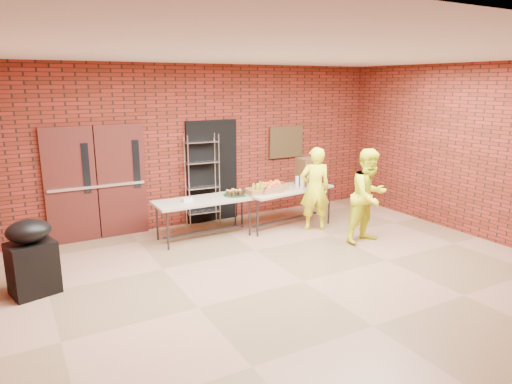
% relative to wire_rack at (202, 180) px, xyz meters
% --- Properties ---
extents(room, '(8.08, 7.08, 3.28)m').
position_rel_wire_rack_xyz_m(room, '(0.18, -3.32, 0.68)').
color(room, brown).
rests_on(room, ground).
extents(double_doors, '(1.78, 0.12, 2.10)m').
position_rel_wire_rack_xyz_m(double_doors, '(-2.02, 0.12, 0.13)').
color(double_doors, '#411412').
rests_on(double_doors, room).
extents(dark_doorway, '(1.10, 0.06, 2.10)m').
position_rel_wire_rack_xyz_m(dark_doorway, '(0.28, 0.14, 0.13)').
color(dark_doorway, black).
rests_on(dark_doorway, room).
extents(bronze_plaque, '(0.85, 0.04, 0.70)m').
position_rel_wire_rack_xyz_m(bronze_plaque, '(2.08, 0.13, 0.63)').
color(bronze_plaque, '#43341A').
rests_on(bronze_plaque, room).
extents(wire_rack, '(0.69, 0.27, 1.85)m').
position_rel_wire_rack_xyz_m(wire_rack, '(0.00, 0.00, 0.00)').
color(wire_rack, silver).
rests_on(wire_rack, room).
extents(table_left, '(1.81, 0.76, 0.74)m').
position_rel_wire_rack_xyz_m(table_left, '(-0.33, -0.81, -0.24)').
color(table_left, tan).
rests_on(table_left, room).
extents(table_right, '(1.99, 1.04, 0.78)m').
position_rel_wire_rack_xyz_m(table_right, '(1.42, -0.93, -0.21)').
color(table_right, tan).
rests_on(table_right, room).
extents(basket_bananas, '(0.40, 0.31, 0.12)m').
position_rel_wire_rack_xyz_m(basket_bananas, '(0.68, -1.02, -0.09)').
color(basket_bananas, '#A86E44').
rests_on(basket_bananas, table_right).
extents(basket_oranges, '(0.49, 0.38, 0.15)m').
position_rel_wire_rack_xyz_m(basket_oranges, '(1.13, -0.89, -0.08)').
color(basket_oranges, '#A86E44').
rests_on(basket_oranges, table_right).
extents(basket_apples, '(0.44, 0.34, 0.14)m').
position_rel_wire_rack_xyz_m(basket_apples, '(0.96, -1.05, -0.08)').
color(basket_apples, '#A86E44').
rests_on(basket_apples, table_right).
extents(muffin_tray, '(0.44, 0.44, 0.11)m').
position_rel_wire_rack_xyz_m(muffin_tray, '(0.32, -0.82, -0.13)').
color(muffin_tray, '#144B21').
rests_on(muffin_tray, table_left).
extents(napkin_box, '(0.18, 0.12, 0.06)m').
position_rel_wire_rack_xyz_m(napkin_box, '(-0.63, -0.81, -0.15)').
color(napkin_box, silver).
rests_on(napkin_box, table_left).
extents(coffee_dispenser, '(0.42, 0.37, 0.55)m').
position_rel_wire_rack_xyz_m(coffee_dispenser, '(2.01, -0.82, 0.13)').
color(coffee_dispenser, '#4F351B').
rests_on(coffee_dispenser, table_right).
extents(cup_stack_front, '(0.09, 0.09, 0.26)m').
position_rel_wire_rack_xyz_m(cup_stack_front, '(1.74, -1.01, -0.01)').
color(cup_stack_front, silver).
rests_on(cup_stack_front, table_right).
extents(cup_stack_mid, '(0.09, 0.09, 0.26)m').
position_rel_wire_rack_xyz_m(cup_stack_mid, '(1.81, -1.15, -0.02)').
color(cup_stack_mid, silver).
rests_on(cup_stack_mid, table_right).
extents(cup_stack_back, '(0.07, 0.07, 0.22)m').
position_rel_wire_rack_xyz_m(cup_stack_back, '(1.67, -0.93, -0.03)').
color(cup_stack_back, silver).
rests_on(cup_stack_back, table_right).
extents(covered_grill, '(0.68, 0.61, 1.06)m').
position_rel_wire_rack_xyz_m(covered_grill, '(-3.27, -1.82, -0.39)').
color(covered_grill, black).
rests_on(covered_grill, room).
extents(volunteer_woman, '(0.70, 0.58, 1.64)m').
position_rel_wire_rack_xyz_m(volunteer_woman, '(1.77, -1.39, -0.10)').
color(volunteer_woman, '#ECF41B').
rests_on(volunteer_woman, room).
extents(volunteer_man, '(0.90, 0.74, 1.71)m').
position_rel_wire_rack_xyz_m(volunteer_man, '(2.19, -2.45, -0.07)').
color(volunteer_man, '#ECF41B').
rests_on(volunteer_man, room).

